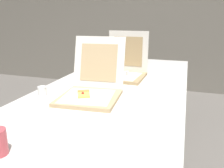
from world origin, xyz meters
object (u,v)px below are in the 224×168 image
object	(u,v)px
cup_white_far	(102,68)
cup_white_near_left	(42,91)
table	(117,91)
pizza_box_middle	(123,71)
cup_white_mid	(81,78)
pizza_box_front	(91,89)

from	to	relation	value
cup_white_far	cup_white_near_left	world-z (taller)	same
table	pizza_box_middle	bearing A→B (deg)	94.02
cup_white_mid	cup_white_far	distance (m)	0.38
table	pizza_box_front	bearing A→B (deg)	-104.66
pizza_box_middle	cup_white_near_left	bearing A→B (deg)	-119.48
pizza_box_front	cup_white_near_left	size ratio (longest dim) A/B	7.90
table	cup_white_mid	size ratio (longest dim) A/B	38.67
pizza_box_front	pizza_box_middle	distance (m)	0.55
cup_white_near_left	cup_white_far	bearing A→B (deg)	80.26
pizza_box_front	cup_white_far	distance (m)	0.71
cup_white_far	pizza_box_front	bearing A→B (deg)	-75.31
pizza_box_middle	cup_white_near_left	xyz separation A→B (m)	(-0.37, -0.62, -0.02)
pizza_box_front	pizza_box_middle	size ratio (longest dim) A/B	1.28
pizza_box_front	cup_white_near_left	bearing A→B (deg)	-171.72
pizza_box_front	cup_white_far	world-z (taller)	pizza_box_front
cup_white_mid	cup_white_far	xyz separation A→B (m)	(0.04, 0.37, 0.00)
pizza_box_front	pizza_box_middle	bearing A→B (deg)	79.18
table	cup_white_mid	xyz separation A→B (m)	(-0.30, 0.02, 0.07)
table	cup_white_near_left	size ratio (longest dim) A/B	38.67
table	pizza_box_middle	xyz separation A→B (m)	(-0.02, 0.26, 0.10)
pizza_box_front	table	bearing A→B (deg)	70.69
pizza_box_front	cup_white_near_left	xyz separation A→B (m)	(-0.31, -0.07, -0.02)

